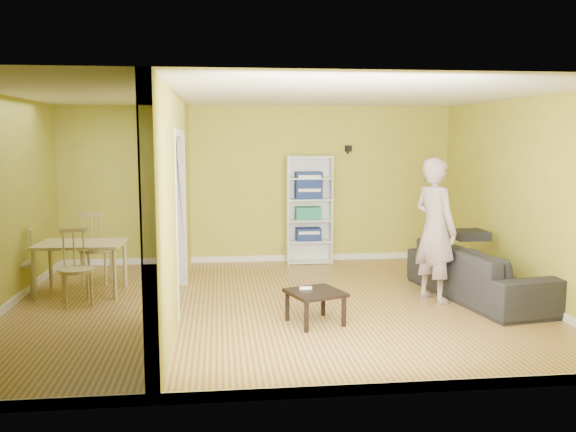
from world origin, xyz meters
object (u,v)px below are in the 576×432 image
object	(u,v)px
chair_left	(19,262)
chair_far	(96,247)
bookshelf	(309,209)
person	(435,217)
chair_near	(76,268)
coffee_table	(315,296)
dining_table	(81,248)
sofa	(480,264)

from	to	relation	value
chair_left	chair_far	xyz separation A→B (m)	(0.89, 0.56, 0.08)
bookshelf	chair_left	xyz separation A→B (m)	(-4.13, -1.70, -0.45)
person	chair_near	xyz separation A→B (m)	(-4.50, 0.29, -0.60)
chair_near	chair_far	distance (m)	1.16
coffee_table	chair_left	size ratio (longest dim) A/B	0.63
person	coffee_table	bearing A→B (deg)	92.32
bookshelf	dining_table	xyz separation A→B (m)	(-3.33, -1.73, -0.27)
sofa	person	distance (m)	0.90
person	dining_table	xyz separation A→B (m)	(-4.57, 0.85, -0.46)
coffee_table	chair_left	bearing A→B (deg)	155.47
chair_left	chair_far	bearing A→B (deg)	108.32
sofa	chair_left	distance (m)	6.07
person	bookshelf	bearing A→B (deg)	2.17
sofa	chair_far	distance (m)	5.31
sofa	bookshelf	distance (m)	3.20
person	chair_far	xyz separation A→B (m)	(-4.48, 1.45, -0.56)
chair_far	chair_near	bearing A→B (deg)	93.20
coffee_table	chair_near	distance (m)	3.05
dining_table	chair_near	world-z (taller)	chair_near
bookshelf	chair_far	xyz separation A→B (m)	(-3.24, -1.14, -0.37)
dining_table	chair_left	size ratio (longest dim) A/B	1.25
chair_far	coffee_table	bearing A→B (deg)	145.61
bookshelf	dining_table	bearing A→B (deg)	-152.49
dining_table	bookshelf	bearing A→B (deg)	27.51
sofa	chair_near	bearing A→B (deg)	77.93
person	bookshelf	xyz separation A→B (m)	(-1.24, 2.59, -0.19)
sofa	chair_near	world-z (taller)	chair_near
person	sofa	bearing A→B (deg)	-109.74
sofa	bookshelf	xyz separation A→B (m)	(-1.88, 2.55, 0.45)
sofa	chair_left	size ratio (longest dim) A/B	2.63
coffee_table	bookshelf	bearing A→B (deg)	82.87
person	chair_near	size ratio (longest dim) A/B	2.26
person	chair_far	bearing A→B (deg)	48.64
sofa	coffee_table	size ratio (longest dim) A/B	4.16
coffee_table	sofa	bearing A→B (deg)	20.19
chair_left	person	bearing A→B (deg)	66.63
sofa	chair_far	bearing A→B (deg)	65.35
bookshelf	chair_near	xyz separation A→B (m)	(-3.26, -2.30, -0.41)
dining_table	chair_near	distance (m)	0.59
bookshelf	chair_near	size ratio (longest dim) A/B	1.87
person	bookshelf	size ratio (longest dim) A/B	1.21
sofa	dining_table	bearing A→B (deg)	71.81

